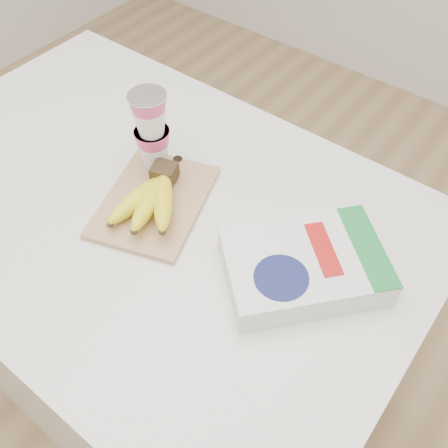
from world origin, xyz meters
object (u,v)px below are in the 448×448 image
table (161,309)px  yogurt_stack (151,129)px  bananas (151,198)px  cereal_box (304,266)px  cutting_board (154,201)px

table → yogurt_stack: 0.56m
bananas → cereal_box: (0.32, 0.05, -0.01)m
table → yogurt_stack: (-0.03, 0.09, 0.55)m
table → bananas: bearing=-10.1°
bananas → yogurt_stack: 0.14m
bananas → table: bearing=169.9°
table → cereal_box: cereal_box is taller
cutting_board → yogurt_stack: (-0.07, 0.08, 0.10)m
cereal_box → bananas: bearing=-130.1°
table → cutting_board: size_ratio=4.51×
cutting_board → cereal_box: (0.33, 0.03, 0.02)m
bananas → yogurt_stack: yogurt_stack is taller
yogurt_stack → cereal_box: (0.40, -0.05, -0.08)m
cereal_box → yogurt_stack: bearing=-145.3°
bananas → yogurt_stack: (-0.08, 0.09, 0.07)m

